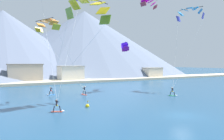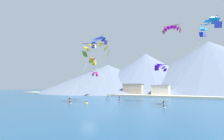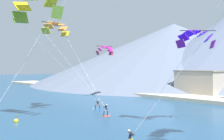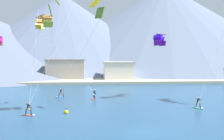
% 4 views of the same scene
% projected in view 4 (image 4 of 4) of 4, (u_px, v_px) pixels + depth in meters
% --- Properties ---
extents(ground_plane, '(400.00, 400.00, 0.00)m').
position_uv_depth(ground_plane, '(142.00, 132.00, 30.79)').
color(ground_plane, navy).
extents(kitesurfer_near_lead, '(1.76, 1.05, 1.65)m').
position_uv_depth(kitesurfer_near_lead, '(60.00, 95.00, 53.94)').
color(kitesurfer_near_lead, '#337FDB').
rests_on(kitesurfer_near_lead, ground).
extents(kitesurfer_near_trail, '(0.96, 1.77, 1.73)m').
position_uv_depth(kitesurfer_near_trail, '(199.00, 105.00, 43.33)').
color(kitesurfer_near_trail, '#33B266').
rests_on(kitesurfer_near_trail, ground).
extents(kitesurfer_mid_center, '(0.69, 1.78, 1.77)m').
position_uv_depth(kitesurfer_mid_center, '(94.00, 96.00, 51.66)').
color(kitesurfer_mid_center, '#E54C33').
rests_on(kitesurfer_mid_center, ground).
extents(kitesurfer_far_left, '(1.72, 1.17, 1.72)m').
position_uv_depth(kitesurfer_far_left, '(30.00, 112.00, 38.58)').
color(kitesurfer_far_left, '#E54C33').
rests_on(kitesurfer_far_left, ground).
extents(parafoil_kite_near_lead, '(7.53, 14.45, 14.81)m').
position_uv_depth(parafoil_kite_near_lead, '(76.00, 2.00, 41.45)').
color(parafoil_kite_near_lead, olive).
extents(parafoil_kite_mid_center, '(9.14, 5.96, 12.00)m').
position_uv_depth(parafoil_kite_mid_center, '(44.00, 21.00, 46.91)').
color(parafoil_kite_mid_center, gold).
extents(parafoil_kite_distant_mid_solo, '(3.17, 4.64, 2.13)m').
position_uv_depth(parafoil_kite_distant_mid_solo, '(159.00, 39.00, 55.72)').
color(parafoil_kite_distant_mid_solo, '#781590').
extents(race_marker_buoy, '(0.56, 0.56, 1.02)m').
position_uv_depth(race_marker_buoy, '(66.00, 112.00, 40.09)').
color(race_marker_buoy, yellow).
rests_on(race_marker_buoy, ground).
extents(shoreline_strip, '(180.00, 10.00, 0.70)m').
position_uv_depth(shoreline_strip, '(109.00, 81.00, 79.26)').
color(shoreline_strip, beige).
rests_on(shoreline_strip, ground).
extents(shore_building_promenade_mid, '(10.40, 5.02, 5.90)m').
position_uv_depth(shore_building_promenade_mid, '(65.00, 70.00, 83.11)').
color(shore_building_promenade_mid, '#A89E8E').
rests_on(shore_building_promenade_mid, ground).
extents(shore_building_quay_east, '(7.91, 6.79, 5.22)m').
position_uv_depth(shore_building_quay_east, '(118.00, 72.00, 82.74)').
color(shore_building_quay_east, silver).
rests_on(shore_building_quay_east, ground).
extents(mountain_peak_central_summit, '(115.95, 115.95, 36.97)m').
position_uv_depth(mountain_peak_central_summit, '(164.00, 27.00, 135.81)').
color(mountain_peak_central_summit, slate).
rests_on(mountain_peak_central_summit, ground).
extents(mountain_peak_east_shoulder, '(93.21, 93.21, 31.12)m').
position_uv_depth(mountain_peak_east_shoulder, '(62.00, 33.00, 125.51)').
color(mountain_peak_east_shoulder, slate).
rests_on(mountain_peak_east_shoulder, ground).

